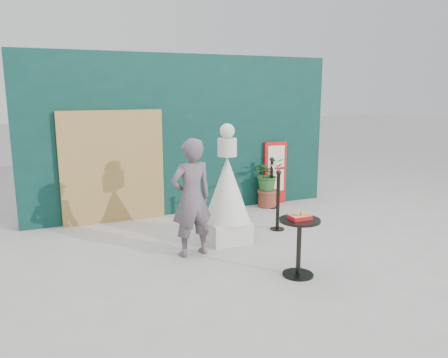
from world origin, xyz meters
TOP-DOWN VIEW (x-y plane):
  - ground at (0.00, 0.00)m, footprint 60.00×60.00m
  - back_wall at (0.00, 3.15)m, footprint 6.00×0.30m
  - bamboo_fence at (-1.40, 2.94)m, footprint 1.80×0.08m
  - woman at (-0.65, 0.84)m, footprint 0.66×0.48m
  - menu_board at (1.90, 2.95)m, footprint 0.50×0.07m
  - statue at (0.04, 1.18)m, footprint 0.72×0.72m
  - cafe_table at (0.37, -0.37)m, footprint 0.52×0.52m
  - food_basket at (0.37, -0.37)m, footprint 0.26×0.19m
  - planter at (1.62, 2.76)m, footprint 0.60×0.52m
  - stanchion_barrier at (1.37, 2.03)m, footprint 0.84×1.54m

SIDE VIEW (x-z plane):
  - ground at x=0.00m, z-range 0.00..0.00m
  - stanchion_barrier at x=1.37m, z-range -0.02..1.01m
  - cafe_table at x=0.37m, z-range 0.12..0.87m
  - planter at x=1.62m, z-range 0.08..1.10m
  - menu_board at x=1.90m, z-range 0.00..1.30m
  - statue at x=0.04m, z-range -0.17..1.68m
  - food_basket at x=0.37m, z-range 0.73..0.84m
  - woman at x=-0.65m, z-range 0.00..1.69m
  - bamboo_fence at x=-1.40m, z-range 0.00..2.00m
  - back_wall at x=0.00m, z-range 0.00..3.00m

